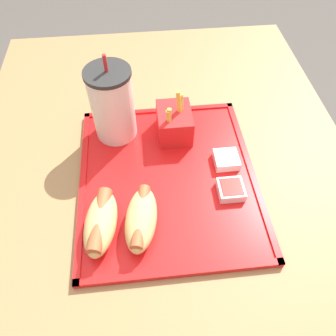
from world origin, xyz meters
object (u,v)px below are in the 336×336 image
(soda_cup, at_px, (112,104))
(sauce_cup_mayo, at_px, (226,159))
(sauce_cup_ketchup, at_px, (231,189))
(hot_dog_near, at_px, (141,219))
(fries_carton, at_px, (174,123))
(hot_dog_far, at_px, (101,222))

(soda_cup, relative_size, sauce_cup_mayo, 3.97)
(soda_cup, distance_m, sauce_cup_mayo, 0.26)
(soda_cup, xyz_separation_m, sauce_cup_mayo, (-0.11, -0.23, -0.07))
(soda_cup, bearing_deg, sauce_cup_ketchup, -130.68)
(hot_dog_near, bearing_deg, fries_carton, -20.73)
(hot_dog_near, bearing_deg, hot_dog_far, 90.00)
(soda_cup, bearing_deg, hot_dog_near, -170.02)
(sauce_cup_mayo, bearing_deg, hot_dog_near, 125.30)
(hot_dog_near, relative_size, fries_carton, 1.18)
(soda_cup, height_order, hot_dog_near, soda_cup)
(fries_carton, bearing_deg, sauce_cup_ketchup, -151.94)
(hot_dog_far, height_order, fries_carton, fries_carton)
(hot_dog_far, bearing_deg, sauce_cup_ketchup, -77.47)
(fries_carton, relative_size, sauce_cup_mayo, 2.34)
(hot_dog_far, distance_m, sauce_cup_ketchup, 0.25)
(hot_dog_near, xyz_separation_m, fries_carton, (0.23, -0.09, 0.01))
(sauce_cup_mayo, bearing_deg, sauce_cup_ketchup, 174.54)
(soda_cup, distance_m, sauce_cup_ketchup, 0.30)
(sauce_cup_ketchup, bearing_deg, soda_cup, 49.32)
(soda_cup, distance_m, hot_dog_far, 0.25)
(hot_dog_far, bearing_deg, soda_cup, -6.58)
(hot_dog_far, xyz_separation_m, fries_carton, (0.23, -0.16, 0.01))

